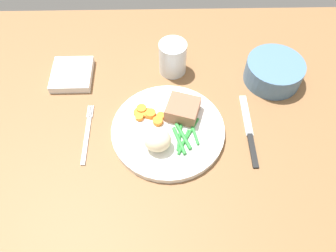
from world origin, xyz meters
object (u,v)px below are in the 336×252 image
knife (249,131)px  salad_bowl (274,71)px  dinner_plate (168,130)px  water_glass (173,60)px  meat_portion (183,109)px  fork (87,134)px  napkin (72,74)px

knife → salad_bowl: 18.88cm
dinner_plate → water_glass: size_ratio=2.96×
meat_portion → fork: meat_portion is taller
salad_bowl → napkin: 52.80cm
dinner_plate → knife: (19.21, -0.29, -0.60)cm
knife → water_glass: water_glass is taller
knife → dinner_plate: bearing=175.3°
fork → salad_bowl: size_ratio=1.13×
meat_portion → knife: bearing=-15.9°
knife → water_glass: 27.30cm
dinner_plate → knife: dinner_plate is taller
meat_portion → salad_bowl: bearing=26.7°
meat_portion → fork: 23.30cm
fork → water_glass: (20.68, 20.53, 3.63)cm
salad_bowl → napkin: (-52.72, 1.83, -2.28)cm
dinner_plate → meat_portion: 6.08cm
dinner_plate → napkin: size_ratio=2.32×
fork → napkin: bearing=107.5°
meat_portion → salad_bowl: salad_bowl is taller
meat_portion → napkin: 31.95cm
fork → water_glass: bearing=44.2°
knife → salad_bowl: salad_bowl is taller
knife → napkin: size_ratio=1.79×
meat_portion → napkin: meat_portion is taller
salad_bowl → fork: bearing=-160.5°
dinner_plate → salad_bowl: size_ratio=1.81×
meat_portion → salad_bowl: (24.08, 12.13, -0.08)cm
fork → napkin: (-5.98, 18.40, 0.83)cm
meat_portion → napkin: bearing=154.0°
dinner_plate → fork: dinner_plate is taller
water_glass → napkin: size_ratio=0.78×
knife → salad_bowl: size_ratio=1.40×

